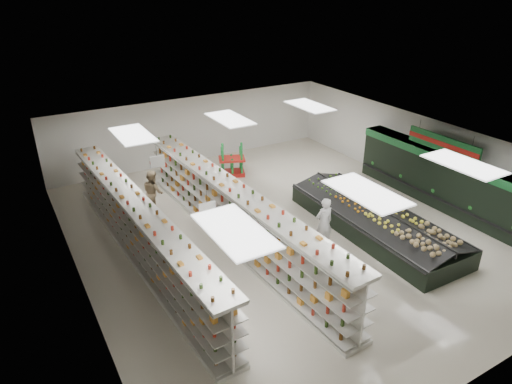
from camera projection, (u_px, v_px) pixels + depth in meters
floor at (282, 229)px, 16.75m from camera, size 16.00×16.00×0.00m
ceiling at (284, 147)px, 15.36m from camera, size 14.00×16.00×0.02m
wall_back at (193, 129)px, 22.28m from camera, size 14.00×0.02×3.20m
wall_front at (487, 327)px, 9.83m from camera, size 14.00×0.02×3.20m
wall_left at (76, 243)px, 12.87m from camera, size 0.02×16.00×3.20m
wall_right at (421, 154)px, 19.24m from camera, size 0.02×16.00×3.20m
produce_wall_case at (442, 176)px, 18.02m from camera, size 0.93×8.00×2.20m
aisle_sign_near at (207, 209)px, 12.27m from camera, size 0.52×0.06×0.75m
aisle_sign_far at (157, 161)px, 15.39m from camera, size 0.52×0.06×0.75m
hortifruti_banner at (443, 144)px, 17.28m from camera, size 0.12×3.20×0.95m
gondola_left at (140, 233)px, 14.67m from camera, size 1.47×11.87×2.05m
gondola_center at (233, 217)px, 15.55m from camera, size 1.49×12.30×2.13m
produce_island at (374, 219)px, 16.44m from camera, size 2.67×7.06×1.05m
soda_endcap at (232, 160)px, 20.95m from camera, size 1.40×1.20×1.51m
shopper_main at (324, 223)px, 15.34m from camera, size 0.68×0.47×1.82m
shopper_background at (153, 192)px, 17.54m from camera, size 0.64×0.92×1.78m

